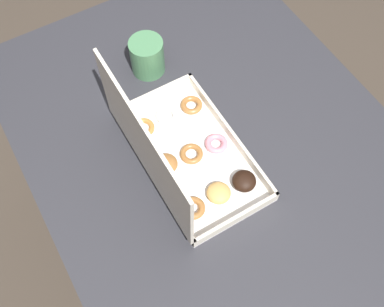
{
  "coord_description": "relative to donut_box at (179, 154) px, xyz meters",
  "views": [
    {
      "loc": [
        -0.51,
        0.34,
        1.75
      ],
      "look_at": [
        -0.04,
        0.07,
        0.76
      ],
      "focal_mm": 42.0,
      "sensor_mm": 36.0,
      "label": 1
    }
  ],
  "objects": [
    {
      "name": "coffee_mug",
      "position": [
        0.31,
        -0.08,
        -0.01
      ],
      "size": [
        0.09,
        0.09,
        0.1
      ],
      "color": "#4C8456",
      "rests_on": "dining_table"
    },
    {
      "name": "donut_box",
      "position": [
        0.0,
        0.0,
        0.0
      ],
      "size": [
        0.41,
        0.24,
        0.27
      ],
      "color": "white",
      "rests_on": "dining_table"
    },
    {
      "name": "ground_plane",
      "position": [
        0.05,
        -0.11,
        -0.81
      ],
      "size": [
        8.0,
        8.0,
        0.0
      ],
      "primitive_type": "plane",
      "color": "#42382D"
    },
    {
      "name": "dining_table",
      "position": [
        0.05,
        -0.11,
        -0.16
      ],
      "size": [
        1.14,
        0.91,
        0.75
      ],
      "color": "#2D2D33",
      "rests_on": "ground_plane"
    }
  ]
}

